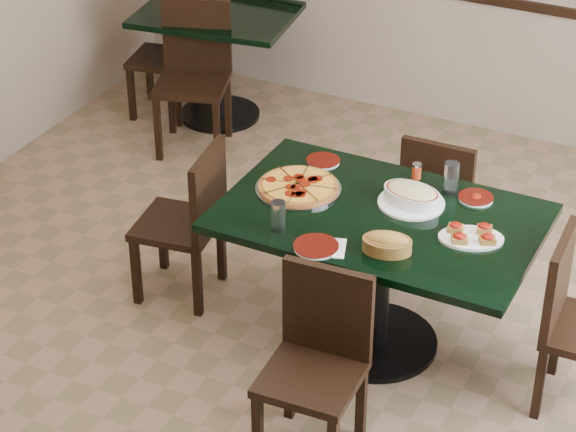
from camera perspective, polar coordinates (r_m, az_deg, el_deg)
The scene contains 19 objects.
floor at distance 5.48m, azimuth 0.00°, elevation -7.18°, with size 5.50×5.50×0.00m, color #81634A.
main_table at distance 5.25m, azimuth 4.63°, elevation -1.59°, with size 1.46×0.94×0.75m.
back_table at distance 7.47m, azimuth -3.61°, elevation 8.69°, with size 1.09×0.86×0.75m.
chair_far at distance 5.88m, azimuth 7.75°, elevation 0.89°, with size 0.39×0.39×0.82m.
chair_near at distance 4.74m, azimuth 1.54°, elevation -7.05°, with size 0.42×0.42×0.85m.
chair_left at distance 5.67m, azimuth -4.96°, elevation -0.01°, with size 0.45×0.45×0.85m.
back_chair_near at distance 7.15m, azimuth -4.78°, elevation 7.54°, with size 0.55×0.55×0.94m.
back_chair_left at distance 7.56m, azimuth -5.94°, elevation 8.33°, with size 0.46×0.46×0.83m.
pepperoni_pizza at distance 5.32m, azimuth 0.53°, elevation 1.51°, with size 0.41×0.41×0.04m.
lasagna_casserole at distance 5.22m, azimuth 6.30°, elevation 1.04°, with size 0.31×0.31×0.09m.
bread_basket at distance 4.88m, azimuth 5.06°, elevation -1.39°, with size 0.25×0.20×0.09m.
bruschetta_platter at distance 5.01m, azimuth 9.29°, elevation -0.97°, with size 0.34×0.29×0.05m.
side_plate_near at distance 4.90m, azimuth 1.44°, elevation -1.56°, with size 0.20×0.20×0.02m.
side_plate_far_r at distance 5.32m, azimuth 9.53°, elevation 0.93°, with size 0.17×0.17×0.03m.
side_plate_far_l at distance 5.56m, azimuth 1.80°, elevation 2.82°, with size 0.17×0.17×0.02m.
napkin_setting at distance 4.90m, azimuth 2.04°, elevation -1.61°, with size 0.20×0.20×0.01m.
water_glass_a at distance 5.33m, azimuth 8.28°, elevation 1.93°, with size 0.07×0.07×0.15m, color white.
water_glass_b at distance 4.99m, azimuth -0.50°, elevation -0.00°, with size 0.07×0.07×0.14m, color white.
pepper_shaker at distance 5.44m, azimuth 6.55°, elevation 2.30°, with size 0.05×0.05×0.08m.
Camera 1 is at (1.91, -3.81, 3.45)m, focal length 70.00 mm.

